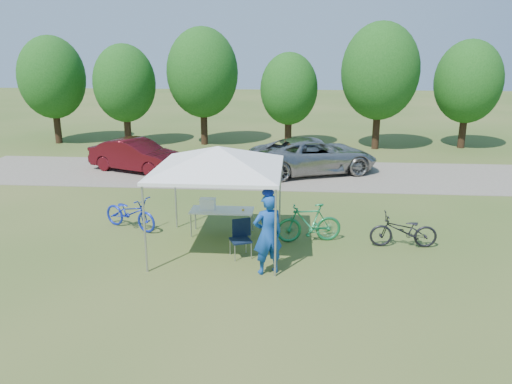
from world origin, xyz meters
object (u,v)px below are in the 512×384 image
folding_chair (241,235)px  bike_blue (130,213)px  minivan (314,155)px  bike_dark (404,231)px  bike_green (309,223)px  sedan (136,155)px  cooler (208,204)px  cyclist (268,234)px  folding_table (222,211)px

folding_chair → bike_blue: size_ratio=0.51×
minivan → bike_dark: bearing=174.8°
bike_green → bike_dark: 2.48m
minivan → sedan: 7.44m
bike_blue → bike_green: (5.11, -0.58, 0.05)m
bike_blue → sedan: (-1.96, 6.79, 0.21)m
folding_chair → sedan: 9.99m
cooler → bike_dark: (5.28, -0.56, -0.42)m
folding_chair → sedan: bearing=98.7°
bike_dark → bike_green: bearing=-95.4°
folding_chair → minivan: bearing=52.8°
cyclist → bike_green: bearing=-140.5°
folding_table → sedan: size_ratio=0.43×
folding_chair → bike_blue: bearing=130.4°
cooler → sedan: bearing=121.4°
folding_table → bike_blue: (-2.70, 0.21, -0.19)m
sedan → cyclist: bearing=-125.7°
folding_table → folding_chair: folding_chair is taller
folding_table → folding_chair: 1.60m
cyclist → bike_dark: bearing=-176.4°
sedan → folding_chair: bearing=-126.2°
cyclist → sedan: size_ratio=0.47×
cooler → bike_blue: cooler is taller
cyclist → bike_green: (0.99, 2.03, -0.43)m
folding_table → bike_dark: (4.88, -0.56, -0.22)m
cooler → folding_table: bearing=-0.0°
folding_table → bike_blue: size_ratio=0.95×
cooler → minivan: 7.96m
bike_blue → minivan: size_ratio=0.35×
folding_table → cooler: size_ratio=4.05×
cyclist → bike_dark: (3.46, 1.84, -0.50)m
bike_dark → cyclist: bearing=-63.0°
cyclist → bike_blue: (-4.12, 2.61, -0.48)m
bike_blue → folding_chair: bearing=-90.6°
folding_chair → bike_blue: bike_blue is taller
folding_chair → cooler: size_ratio=2.18×
folding_chair → bike_green: 2.02m
folding_table → minivan: size_ratio=0.33×
bike_blue → bike_dark: (7.58, -0.77, -0.03)m
cooler → bike_green: bike_green is taller
cooler → bike_blue: (-2.30, 0.21, -0.39)m
bike_blue → bike_green: size_ratio=1.05×
cooler → bike_green: (2.81, -0.37, -0.34)m
bike_green → minivan: size_ratio=0.34×
cyclist → folding_table: bearing=-84.0°
cooler → bike_green: 2.85m
bike_blue → minivan: (5.48, 7.09, 0.26)m
folding_table → bike_blue: 2.72m
minivan → sedan: (-7.44, -0.30, -0.05)m
folding_table → cooler: cooler is taller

